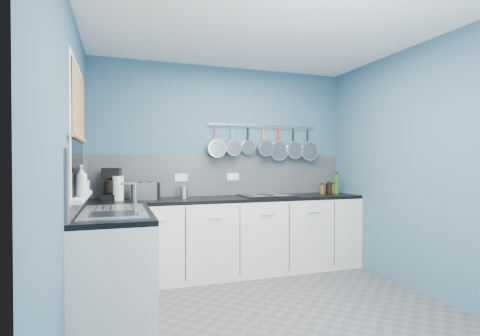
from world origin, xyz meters
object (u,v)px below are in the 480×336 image
toaster (145,191)px  hob (266,195)px  soap_bottle_b (83,184)px  coffee_maker (112,184)px  canister (184,192)px  paper_towel (118,188)px  soap_bottle_a (81,181)px

toaster → hob: (1.44, -0.00, -0.09)m
soap_bottle_b → hob: bearing=26.7°
coffee_maker → canister: (0.78, -0.02, -0.11)m
paper_towel → hob: size_ratio=0.41×
soap_bottle_b → paper_towel: size_ratio=0.66×
soap_bottle_b → coffee_maker: bearing=79.5°
soap_bottle_b → paper_towel: bearing=75.1°
soap_bottle_a → hob: bearing=30.4°
coffee_maker → hob: bearing=6.3°
toaster → soap_bottle_a: bearing=-98.5°
paper_towel → hob: bearing=0.5°
soap_bottle_a → soap_bottle_b: bearing=90.0°
soap_bottle_a → paper_towel: (0.26, 1.15, -0.14)m
paper_towel → canister: paper_towel is taller
toaster → canister: size_ratio=2.17×
soap_bottle_a → hob: (1.99, 1.17, -0.26)m
soap_bottle_b → hob: 2.24m
soap_bottle_a → canister: 1.57m
soap_bottle_a → paper_towel: 1.19m
soap_bottle_b → toaster: soap_bottle_b is taller
soap_bottle_a → hob: size_ratio=0.38×
soap_bottle_b → paper_towel: 1.03m
coffee_maker → canister: coffee_maker is taller
toaster → hob: bearing=16.3°
toaster → hob: 1.45m
toaster → canister: bearing=21.2°
soap_bottle_b → coffee_maker: size_ratio=0.49×
paper_towel → hob: (1.73, 0.01, -0.12)m
toaster → canister: 0.44m
canister → hob: 1.01m
soap_bottle_b → soap_bottle_a: bearing=-90.0°
soap_bottle_b → hob: soap_bottle_b is taller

